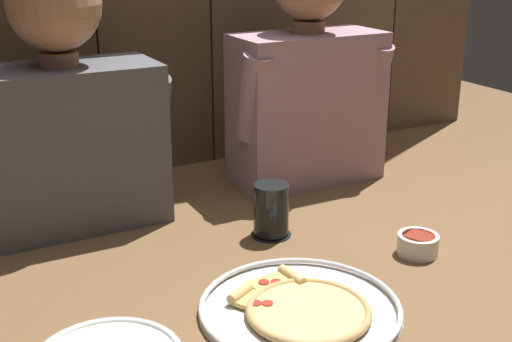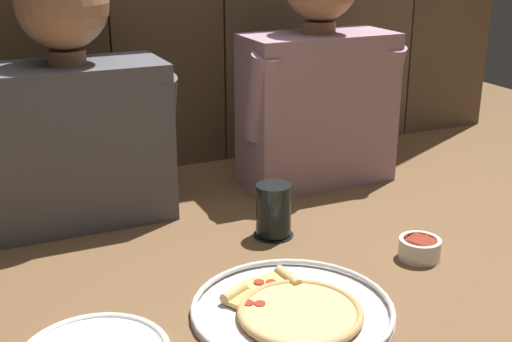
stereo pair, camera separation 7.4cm
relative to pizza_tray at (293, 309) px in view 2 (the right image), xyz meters
The scene contains 6 objects.
ground_plane 0.15m from the pizza_tray, 69.02° to the left, with size 3.20×3.20×0.00m, color brown.
pizza_tray is the anchor object (origin of this frame).
drinking_glass 0.33m from the pizza_tray, 70.41° to the left, with size 0.09×0.09×0.12m.
dipping_bowl 0.34m from the pizza_tray, 14.06° to the left, with size 0.08×0.08×0.04m.
diner_left 0.68m from the pizza_tray, 113.96° to the left, with size 0.44×0.21×0.59m.
diner_right 0.73m from the pizza_tray, 57.69° to the left, with size 0.42×0.20×0.61m.
Camera 2 is at (-0.53, -1.04, 0.62)m, focal length 47.13 mm.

